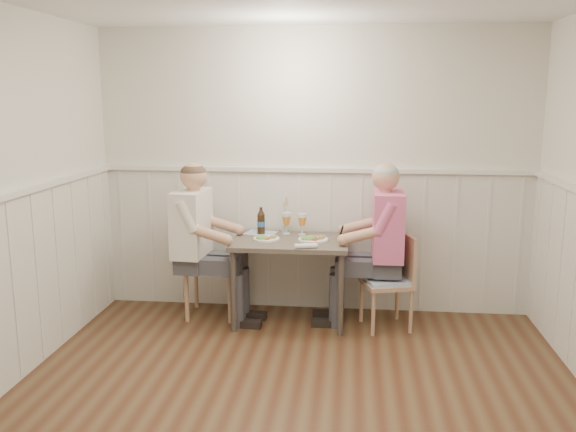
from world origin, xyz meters
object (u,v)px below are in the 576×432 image
Objects in this scene: chair_left at (205,260)px; grass_vase at (284,216)px; dining_table at (290,250)px; chair_right at (392,278)px; diner_cream at (197,254)px; beer_bottle at (261,222)px; man_in_pink at (382,257)px.

chair_left is 2.70× the size of grass_vase.
chair_left is at bearing 174.48° from dining_table.
chair_right is 0.57× the size of diner_cream.
beer_bottle reaches higher than chair_right.
dining_table is at bearing -32.33° from beer_bottle.
chair_left is at bearing 177.43° from man_in_pink.
dining_table is 1.22× the size of chair_right.
chair_right is at bearing -30.26° from man_in_pink.
dining_table is 0.80m from man_in_pink.
man_in_pink reaches higher than diner_cream.
man_in_pink is 1.12m from beer_bottle.
dining_table is at bearing -5.52° from chair_left.
diner_cream is at bearing -105.80° from chair_left.
beer_bottle is at bearing 168.91° from chair_right.
grass_vase is (-0.89, 0.26, 0.30)m from man_in_pink.
man_in_pink reaches higher than chair_right.
chair_left is at bearing -168.14° from beer_bottle.
man_in_pink is 4.12× the size of grass_vase.
chair_right is at bearing -4.27° from chair_left.
chair_right is 2.33× the size of grass_vase.
grass_vase is at bearing 108.56° from dining_table.
chair_left is at bearing -164.60° from grass_vase.
dining_table is 4.02× the size of beer_bottle.
chair_right is at bearing -11.09° from beer_bottle.
diner_cream is at bearing -176.16° from dining_table.
grass_vase is (0.73, 0.32, 0.30)m from diner_cream.
beer_bottle is 0.71× the size of grass_vase.
dining_table is 1.05× the size of chair_left.
chair_right is 3.29× the size of beer_bottle.
man_in_pink reaches higher than grass_vase.
diner_cream is 0.86m from grass_vase.
chair_right is (0.89, -0.05, -0.21)m from dining_table.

